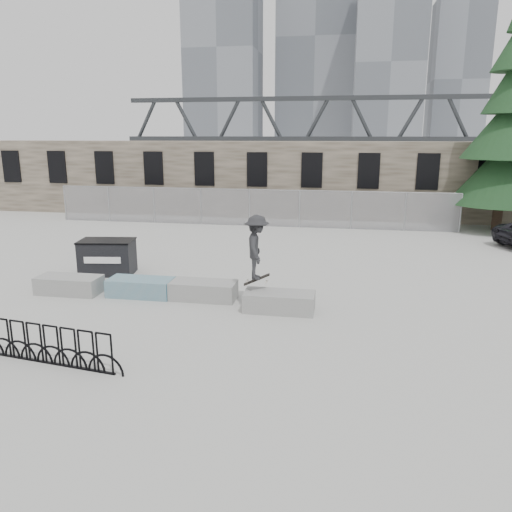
{
  "coord_description": "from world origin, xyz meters",
  "views": [
    {
      "loc": [
        5.12,
        -14.16,
        4.93
      ],
      "look_at": [
        2.53,
        0.41,
        1.3
      ],
      "focal_mm": 35.0,
      "sensor_mm": 36.0,
      "label": 1
    }
  ],
  "objects": [
    {
      "name": "ground",
      "position": [
        0.0,
        0.0,
        0.0
      ],
      "size": [
        120.0,
        120.0,
        0.0
      ],
      "primitive_type": "plane",
      "color": "#A1A09C",
      "rests_on": "ground"
    },
    {
      "name": "skateboarder",
      "position": [
        2.73,
        -0.59,
        1.8
      ],
      "size": [
        0.89,
        1.3,
        2.05
      ],
      "rotation": [
        0.0,
        0.0,
        1.75
      ],
      "color": "#262629",
      "rests_on": "ground"
    },
    {
      "name": "planter_center_left",
      "position": [
        -1.03,
        -0.14,
        0.3
      ],
      "size": [
        2.0,
        0.9,
        0.55
      ],
      "color": "teal",
      "rests_on": "ground"
    },
    {
      "name": "planter_offset",
      "position": [
        3.41,
        -0.76,
        0.3
      ],
      "size": [
        2.0,
        0.9,
        0.55
      ],
      "color": "#989996",
      "rests_on": "ground"
    },
    {
      "name": "planter_center_right",
      "position": [
        0.98,
        -0.11,
        0.3
      ],
      "size": [
        2.0,
        0.9,
        0.55
      ],
      "color": "#989996",
      "rests_on": "ground"
    },
    {
      "name": "stone_wall",
      "position": [
        0.0,
        16.24,
        2.26
      ],
      "size": [
        36.0,
        2.58,
        4.5
      ],
      "color": "brown",
      "rests_on": "ground"
    },
    {
      "name": "bike_rack",
      "position": [
        -1.7,
        -4.92,
        0.44
      ],
      "size": [
        4.89,
        0.77,
        0.9
      ],
      "rotation": [
        0.0,
        0.0,
        -0.15
      ],
      "color": "black",
      "rests_on": "ground"
    },
    {
      "name": "chainlink_fence",
      "position": [
        -0.0,
        12.5,
        1.04
      ],
      "size": [
        22.06,
        0.06,
        2.02
      ],
      "color": "gray",
      "rests_on": "ground"
    },
    {
      "name": "truss_bridge",
      "position": [
        10.0,
        55.0,
        4.13
      ],
      "size": [
        70.0,
        3.0,
        9.8
      ],
      "color": "#2D3033",
      "rests_on": "ground"
    },
    {
      "name": "planter_far_left",
      "position": [
        -3.37,
        -0.3,
        0.3
      ],
      "size": [
        2.0,
        0.9,
        0.55
      ],
      "color": "#989996",
      "rests_on": "ground"
    },
    {
      "name": "spruce_tree",
      "position": [
        13.03,
        13.46,
        4.64
      ],
      "size": [
        5.12,
        5.12,
        11.5
      ],
      "color": "#38281E",
      "rests_on": "ground"
    },
    {
      "name": "skyline_towers",
      "position": [
        -1.01,
        93.81,
        20.79
      ],
      "size": [
        58.0,
        28.0,
        48.0
      ],
      "color": "slate",
      "rests_on": "ground"
    },
    {
      "name": "dumpster",
      "position": [
        -3.2,
        2.04,
        0.63
      ],
      "size": [
        2.05,
        1.42,
        1.25
      ],
      "rotation": [
        0.0,
        0.0,
        0.15
      ],
      "color": "black",
      "rests_on": "ground"
    }
  ]
}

